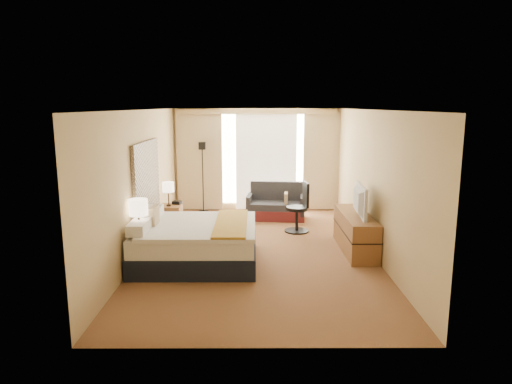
{
  "coord_description": "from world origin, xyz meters",
  "views": [
    {
      "loc": [
        -0.05,
        -8.19,
        2.68
      ],
      "look_at": [
        -0.02,
        0.4,
        1.04
      ],
      "focal_mm": 32.0,
      "sensor_mm": 36.0,
      "label": 1
    }
  ],
  "objects_px": {
    "nightstand_right": "(171,218)",
    "media_dresser": "(355,232)",
    "desk_chair": "(300,210)",
    "bed": "(196,242)",
    "lamp_right": "(168,188)",
    "lamp_left": "(138,208)",
    "floor_lamp": "(203,163)",
    "nightstand_left": "(144,255)",
    "television": "(356,201)",
    "loveseat": "(276,207)"
  },
  "relations": [
    {
      "from": "desk_chair",
      "to": "lamp_right",
      "type": "xyz_separation_m",
      "value": [
        -2.81,
        0.07,
        0.47
      ]
    },
    {
      "from": "media_dresser",
      "to": "desk_chair",
      "type": "height_order",
      "value": "desk_chair"
    },
    {
      "from": "floor_lamp",
      "to": "lamp_right",
      "type": "relative_size",
      "value": 3.42
    },
    {
      "from": "media_dresser",
      "to": "television",
      "type": "height_order",
      "value": "television"
    },
    {
      "from": "loveseat",
      "to": "bed",
      "type": "bearing_deg",
      "value": -110.15
    },
    {
      "from": "television",
      "to": "desk_chair",
      "type": "bearing_deg",
      "value": 34.97
    },
    {
      "from": "floor_lamp",
      "to": "lamp_right",
      "type": "xyz_separation_m",
      "value": [
        -0.54,
        -1.78,
        -0.31
      ]
    },
    {
      "from": "nightstand_right",
      "to": "desk_chair",
      "type": "height_order",
      "value": "desk_chair"
    },
    {
      "from": "nightstand_left",
      "to": "lamp_right",
      "type": "distance_m",
      "value": 2.52
    },
    {
      "from": "nightstand_left",
      "to": "television",
      "type": "relative_size",
      "value": 0.55
    },
    {
      "from": "media_dresser",
      "to": "television",
      "type": "relative_size",
      "value": 1.81
    },
    {
      "from": "bed",
      "to": "loveseat",
      "type": "relative_size",
      "value": 1.42
    },
    {
      "from": "nightstand_right",
      "to": "lamp_left",
      "type": "height_order",
      "value": "lamp_left"
    },
    {
      "from": "nightstand_left",
      "to": "nightstand_right",
      "type": "distance_m",
      "value": 2.5
    },
    {
      "from": "desk_chair",
      "to": "bed",
      "type": "bearing_deg",
      "value": -141.59
    },
    {
      "from": "media_dresser",
      "to": "bed",
      "type": "distance_m",
      "value": 2.96
    },
    {
      "from": "nightstand_left",
      "to": "lamp_right",
      "type": "xyz_separation_m",
      "value": [
        -0.02,
        2.43,
        0.68
      ]
    },
    {
      "from": "bed",
      "to": "nightstand_right",
      "type": "bearing_deg",
      "value": 111.07
    },
    {
      "from": "nightstand_left",
      "to": "floor_lamp",
      "type": "relative_size",
      "value": 0.31
    },
    {
      "from": "nightstand_right",
      "to": "television",
      "type": "height_order",
      "value": "television"
    },
    {
      "from": "lamp_left",
      "to": "bed",
      "type": "bearing_deg",
      "value": 24.22
    },
    {
      "from": "desk_chair",
      "to": "television",
      "type": "xyz_separation_m",
      "value": [
        0.86,
        -1.45,
        0.51
      ]
    },
    {
      "from": "nightstand_right",
      "to": "bed",
      "type": "relative_size",
      "value": 0.27
    },
    {
      "from": "nightstand_left",
      "to": "loveseat",
      "type": "distance_m",
      "value": 4.24
    },
    {
      "from": "nightstand_right",
      "to": "lamp_left",
      "type": "xyz_separation_m",
      "value": [
        -0.05,
        -2.49,
        0.78
      ]
    },
    {
      "from": "floor_lamp",
      "to": "television",
      "type": "bearing_deg",
      "value": -46.48
    },
    {
      "from": "nightstand_right",
      "to": "bed",
      "type": "distance_m",
      "value": 2.25
    },
    {
      "from": "nightstand_left",
      "to": "television",
      "type": "height_order",
      "value": "television"
    },
    {
      "from": "nightstand_right",
      "to": "loveseat",
      "type": "bearing_deg",
      "value": 23.99
    },
    {
      "from": "nightstand_right",
      "to": "media_dresser",
      "type": "relative_size",
      "value": 0.31
    },
    {
      "from": "lamp_left",
      "to": "television",
      "type": "relative_size",
      "value": 0.65
    },
    {
      "from": "nightstand_left",
      "to": "lamp_right",
      "type": "relative_size",
      "value": 1.06
    },
    {
      "from": "media_dresser",
      "to": "loveseat",
      "type": "bearing_deg",
      "value": 118.7
    },
    {
      "from": "bed",
      "to": "lamp_right",
      "type": "relative_size",
      "value": 3.91
    },
    {
      "from": "desk_chair",
      "to": "lamp_right",
      "type": "relative_size",
      "value": 2.07
    },
    {
      "from": "television",
      "to": "nightstand_left",
      "type": "bearing_deg",
      "value": 108.08
    },
    {
      "from": "nightstand_right",
      "to": "bed",
      "type": "bearing_deg",
      "value": -68.93
    },
    {
      "from": "television",
      "to": "lamp_left",
      "type": "bearing_deg",
      "value": 107.7
    },
    {
      "from": "nightstand_left",
      "to": "floor_lamp",
      "type": "xyz_separation_m",
      "value": [
        0.52,
        4.2,
        0.98
      ]
    },
    {
      "from": "floor_lamp",
      "to": "lamp_right",
      "type": "height_order",
      "value": "floor_lamp"
    },
    {
      "from": "lamp_left",
      "to": "television",
      "type": "xyz_separation_m",
      "value": [
        3.7,
        0.89,
        -0.07
      ]
    },
    {
      "from": "media_dresser",
      "to": "floor_lamp",
      "type": "distance_m",
      "value": 4.57
    },
    {
      "from": "floor_lamp",
      "to": "desk_chair",
      "type": "distance_m",
      "value": 3.03
    },
    {
      "from": "floor_lamp",
      "to": "loveseat",
      "type": "bearing_deg",
      "value": -19.97
    },
    {
      "from": "nightstand_left",
      "to": "media_dresser",
      "type": "distance_m",
      "value": 3.85
    },
    {
      "from": "floor_lamp",
      "to": "desk_chair",
      "type": "xyz_separation_m",
      "value": [
        2.27,
        -1.85,
        -0.78
      ]
    },
    {
      "from": "television",
      "to": "bed",
      "type": "bearing_deg",
      "value": 104.23
    },
    {
      "from": "television",
      "to": "floor_lamp",
      "type": "bearing_deg",
      "value": 47.69
    },
    {
      "from": "media_dresser",
      "to": "loveseat",
      "type": "xyz_separation_m",
      "value": [
        -1.36,
        2.49,
        -0.07
      ]
    },
    {
      "from": "nightstand_right",
      "to": "floor_lamp",
      "type": "distance_m",
      "value": 2.03
    }
  ]
}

